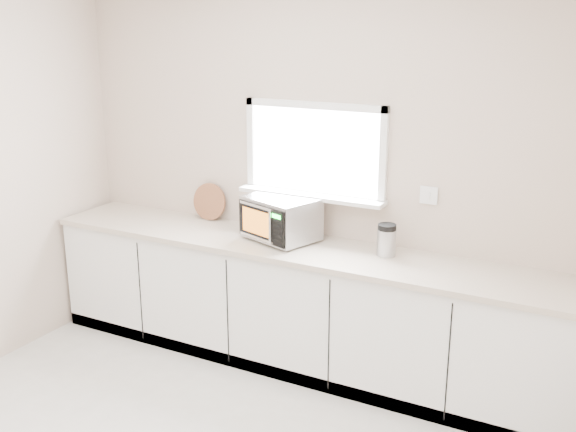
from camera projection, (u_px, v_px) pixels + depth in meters
The scene contains 7 objects.
back_wall at pixel (315, 176), 4.89m from camera, with size 4.00×0.17×2.70m.
cabinets at pixel (296, 307), 4.90m from camera, with size 3.92×0.60×0.88m, color white.
countertop at pixel (296, 248), 4.76m from camera, with size 3.92×0.64×0.04m, color beige.
microwave at pixel (281, 218), 4.83m from camera, with size 0.58×0.52×0.32m.
knife_block at pixel (270, 223), 4.88m from camera, with size 0.09×0.19×0.28m.
cutting_board at pixel (209, 202), 5.34m from camera, with size 0.29×0.29×0.02m, color brown.
coffee_grinder at pixel (387, 240), 4.53m from camera, with size 0.14×0.14×0.22m.
Camera 1 is at (2.06, -2.32, 2.46)m, focal length 42.00 mm.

